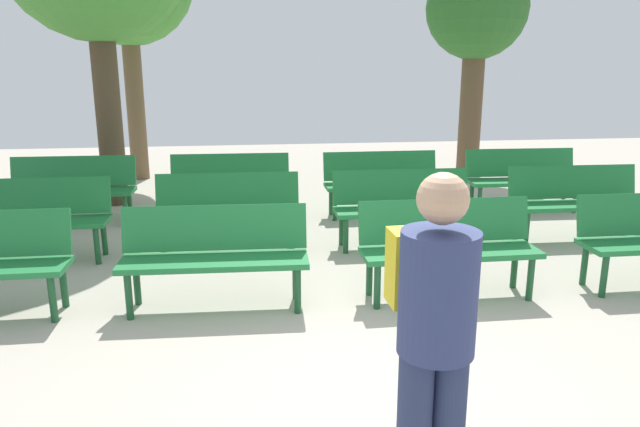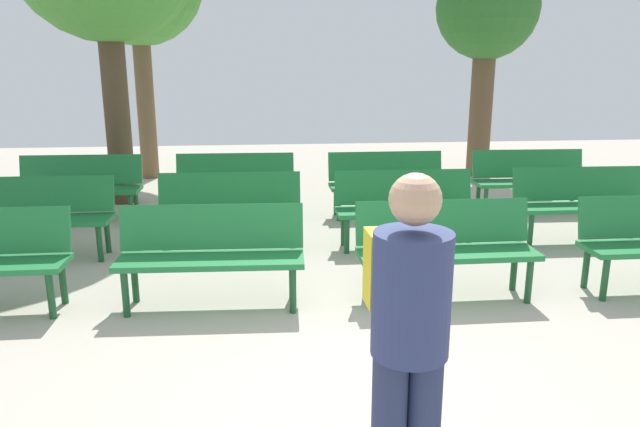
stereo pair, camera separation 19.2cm
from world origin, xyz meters
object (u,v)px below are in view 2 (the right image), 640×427
Objects in this scene: bench_r1_c1 at (230,207)px; bench_r1_c2 at (405,204)px; bench_r0_c2 at (446,243)px; bench_r1_c3 at (582,200)px; tree_0 at (487,14)px; bench_r2_c1 at (235,182)px; bench_r1_c0 at (37,212)px; visitor_with_backpack at (408,331)px; bench_r2_c3 at (530,177)px; bench_r2_c2 at (387,180)px; bench_r0_c1 at (212,249)px; bench_r2_c0 at (80,184)px.

bench_r1_c1 is 2.00m from bench_r1_c2.
bench_r0_c2 is 2.55m from bench_r1_c1.
bench_r1_c3 is 4.88m from tree_0.
bench_r2_c1 is at bearing 91.33° from bench_r1_c1.
bench_r1_c0 is 6.20m from bench_r1_c3.
bench_r1_c0 is 1.00× the size of bench_r2_c1.
bench_r1_c3 is (6.20, -0.03, 0.00)m from bench_r1_c0.
bench_r2_c1 is 5.74m from visitor_with_backpack.
bench_r2_c3 is (0.02, 1.44, 0.00)m from bench_r1_c3.
bench_r1_c2 is at bearing -120.01° from tree_0.
visitor_with_backpack reaches higher than bench_r1_c0.
tree_0 is at bearing 67.12° from bench_r0_c2.
bench_r2_c1 is 0.41× the size of tree_0.
bench_r1_c2 is 1.00× the size of bench_r2_c1.
bench_r1_c3 is at bearing 35.65° from bench_r0_c2.
bench_r1_c0 is 4.07m from bench_r1_c2.
bench_r1_c3 is 1.00× the size of bench_r2_c3.
bench_r0_c2 is 1.00× the size of bench_r1_c0.
bench_r1_c1 is 1.01× the size of bench_r2_c2.
tree_0 is (0.31, 4.24, 2.40)m from bench_r1_c3.
bench_r1_c2 is at bearing 38.35° from bench_r0_c1.
bench_r0_c1 is 1.00× the size of bench_r2_c1.
bench_r1_c1 is at bearing 1.87° from bench_r1_c0.
bench_r0_c1 and bench_r1_c0 have the same top height.
bench_r2_c0 is at bearing -157.65° from tree_0.
bench_r1_c0 and bench_r2_c1 have the same top height.
bench_r2_c3 is (4.24, 2.93, 0.00)m from bench_r0_c1.
bench_r2_c3 is (2.16, 2.97, 0.00)m from bench_r0_c2.
visitor_with_backpack reaches higher than bench_r2_c1.
bench_r2_c3 is (4.15, 1.38, 0.00)m from bench_r1_c1.
bench_r2_c3 is at bearing 0.80° from bench_r2_c1.
bench_r0_c2 is at bearing -113.02° from visitor_with_backpack.
bench_r2_c1 and bench_r2_c2 have the same top height.
bench_r1_c0 and bench_r1_c1 have the same top height.
bench_r1_c1 is 2.51m from bench_r2_c2.
bench_r1_c1 is 4.32m from visitor_with_backpack.
bench_r1_c2 is 1.00× the size of bench_r2_c0.
bench_r1_c0 and bench_r1_c2 have the same top height.
bench_r1_c1 and bench_r2_c2 have the same top height.
bench_r2_c1 is (2.06, -0.06, 0.00)m from bench_r2_c0.
bench_r1_c0 is 0.41× the size of tree_0.
visitor_with_backpack reaches higher than bench_r1_c2.
visitor_with_backpack is at bearing -101.53° from bench_r2_c2.
visitor_with_backpack is (-1.11, -5.57, 0.43)m from bench_r2_c2.
bench_r2_c1 is at bearing 161.27° from bench_r1_c3.
bench_r1_c2 is 1.00× the size of bench_r2_c2.
bench_r1_c2 is at bearing 0.86° from bench_r1_c0.
bench_r2_c2 is (4.15, -0.12, 0.00)m from bench_r2_c0.
bench_r2_c0 is 1.00× the size of bench_r2_c1.
visitor_with_backpack is (-1.01, -2.60, 0.43)m from bench_r0_c2.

